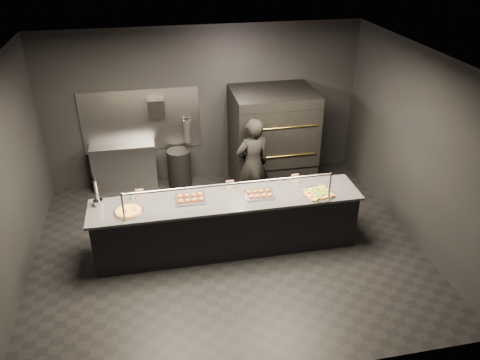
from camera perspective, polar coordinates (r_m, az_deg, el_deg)
The scene contains 15 objects.
room at distance 6.81m, azimuth -1.94°, elevation 2.04°, with size 6.04×6.00×3.00m.
service_counter at distance 7.30m, azimuth -1.55°, elevation -5.36°, with size 4.10×0.78×1.37m.
pizza_oven at distance 8.91m, azimuth 3.92°, elevation 5.00°, with size 1.50×1.23×1.91m.
prep_shelf at distance 9.26m, azimuth -13.89°, elevation 1.60°, with size 1.20×0.35×0.90m, color #99999E.
towel_dispenser at distance 8.87m, azimuth -10.17°, elevation 8.56°, with size 0.30×0.20×0.35m, color black.
fire_extinguisher at distance 9.08m, azimuth -6.43°, elevation 6.00°, with size 0.14×0.14×0.51m.
beer_tap at distance 7.13m, azimuth -17.03°, elevation -1.84°, with size 0.14×0.21×0.56m.
round_pizza at distance 6.91m, azimuth -13.43°, elevation -3.73°, with size 0.43×0.43×0.03m.
slider_tray_a at distance 7.04m, azimuth -6.04°, elevation -2.24°, with size 0.46×0.34×0.07m.
slider_tray_b at distance 7.12m, azimuth 2.37°, elevation -1.74°, with size 0.48×0.40×0.07m.
square_pizza at distance 7.24m, azimuth 9.51°, elevation -1.62°, with size 0.51×0.51×0.05m.
condiment_jar at distance 7.21m, azimuth -12.80°, elevation -1.90°, with size 0.15×0.06×0.10m.
tent_cards at distance 7.25m, azimuth -2.08°, elevation -0.67°, with size 2.55×0.04×0.15m.
trash_bin at distance 9.18m, azimuth -7.40°, elevation 1.46°, with size 0.45×0.45×0.74m, color black.
worker at distance 8.16m, azimuth 1.51°, elevation 1.87°, with size 0.63×0.41×1.72m, color black.
Camera 1 is at (-0.99, -5.94, 4.58)m, focal length 35.00 mm.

